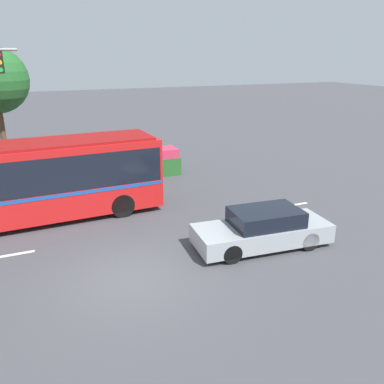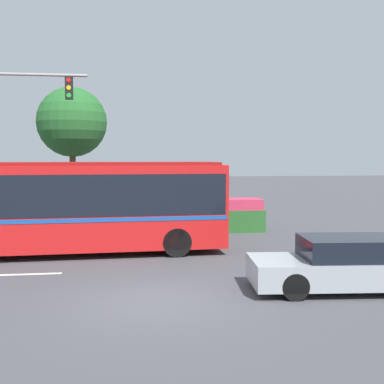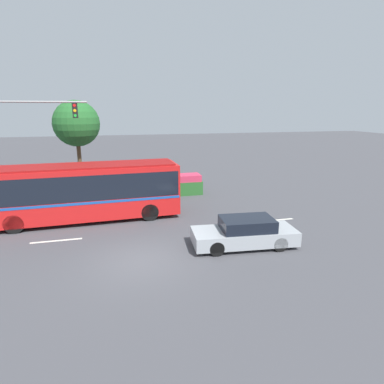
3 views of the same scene
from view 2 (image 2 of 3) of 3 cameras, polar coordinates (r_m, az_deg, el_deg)
ground_plane at (r=11.59m, az=-4.24°, el=-12.99°), size 140.00×140.00×0.00m
city_bus at (r=17.22m, az=-14.94°, el=-1.18°), size 11.30×2.92×3.24m
sedan_foreground at (r=12.95m, az=17.93°, el=-8.34°), size 4.95×2.21×1.38m
flowering_hedge at (r=21.62m, az=-3.34°, el=-2.92°), size 9.12×1.36×1.49m
street_tree_left at (r=25.23m, az=-14.18°, el=8.05°), size 3.53×3.53×6.95m
lane_stripe_near at (r=14.92m, az=-19.96°, el=-9.27°), size 2.40×0.16×0.01m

